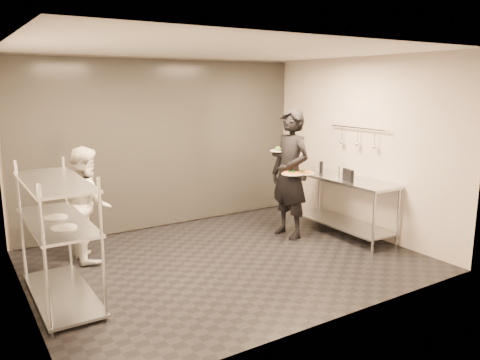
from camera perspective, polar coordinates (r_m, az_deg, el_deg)
room_shell at (r=7.17m, az=-6.54°, el=3.71°), size 5.00×4.00×2.80m
pass_rack at (r=5.54m, az=-21.31°, el=-6.05°), size 0.60×1.60×1.50m
prep_counter at (r=7.62m, az=12.57°, el=-1.97°), size 0.60×1.80×0.92m
utensil_rail at (r=7.64m, az=14.20°, el=5.01°), size 0.07×1.20×0.31m
waiter at (r=7.32m, az=6.13°, el=0.74°), size 0.55×0.77×2.01m
chef at (r=6.70m, az=-18.15°, el=-2.74°), size 0.61×0.78×1.57m
pizza_plate_near at (r=7.12m, az=6.45°, el=0.84°), size 0.34×0.34×0.05m
pizza_plate_far at (r=7.24m, az=7.72°, el=0.92°), size 0.34×0.34×0.05m
salad_plate at (r=7.44m, az=4.77°, el=3.73°), size 0.28×0.28×0.07m
pos_monitor at (r=7.33m, az=13.05°, el=0.58°), size 0.12×0.26×0.19m
bottle_green at (r=7.42m, az=11.86°, el=0.92°), size 0.06×0.06×0.22m
bottle_clear at (r=8.19m, az=9.32°, el=1.84°), size 0.05×0.05×0.18m
bottle_dark at (r=7.90m, az=9.87°, el=1.54°), size 0.06×0.06×0.20m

